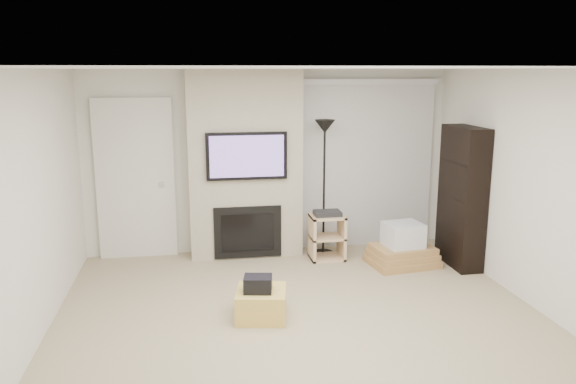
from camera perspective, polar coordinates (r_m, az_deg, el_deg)
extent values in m
cube|color=tan|center=(5.55, 2.17, -14.35)|extent=(5.00, 5.50, 0.00)
cube|color=white|center=(4.96, 2.40, 12.44)|extent=(5.00, 5.50, 0.00)
cube|color=silver|center=(7.77, -1.94, 3.11)|extent=(5.00, 0.00, 2.50)
cube|color=silver|center=(2.65, 15.22, -15.97)|extent=(5.00, 0.00, 2.50)
cube|color=silver|center=(5.21, -25.73, -2.67)|extent=(0.00, 5.50, 2.50)
cube|color=silver|center=(6.13, 25.80, -0.59)|extent=(0.00, 5.50, 2.50)
cube|color=silver|center=(5.83, 4.65, 12.35)|extent=(0.35, 0.18, 0.01)
cube|color=#DCB951|center=(5.85, -2.72, -11.26)|extent=(0.58, 0.58, 0.30)
cube|color=black|center=(5.73, -3.07, -9.31)|extent=(0.32, 0.27, 0.16)
cube|color=#B0A68F|center=(7.53, -4.37, 2.80)|extent=(1.50, 0.40, 2.50)
cube|color=black|center=(7.28, -4.22, 3.67)|extent=(1.05, 0.06, 0.62)
cube|color=#664F93|center=(7.25, -4.19, 3.63)|extent=(0.96, 0.00, 0.54)
cube|color=black|center=(7.53, -4.11, -4.09)|extent=(0.90, 0.04, 0.70)
cube|color=black|center=(7.51, -4.09, -4.13)|extent=(0.70, 0.02, 0.50)
cube|color=silver|center=(7.73, -15.23, 1.28)|extent=(1.02, 0.08, 2.14)
cube|color=#B3AA98|center=(7.75, -15.20, 0.97)|extent=(0.90, 0.05, 2.05)
cylinder|color=silver|center=(7.68, -12.70, 0.81)|extent=(0.07, 0.06, 0.07)
cube|color=silver|center=(7.93, 8.33, 11.02)|extent=(1.98, 0.10, 0.08)
cube|color=silver|center=(8.05, 8.05, 2.56)|extent=(1.90, 0.03, 2.29)
cylinder|color=black|center=(7.82, 3.58, -6.17)|extent=(0.27, 0.27, 0.03)
cylinder|color=black|center=(7.59, 3.67, 0.04)|extent=(0.03, 0.03, 1.72)
cone|color=black|center=(7.46, 3.76, 6.66)|extent=(0.27, 0.27, 0.18)
cube|color=#DFBA89|center=(7.51, 2.45, -4.67)|extent=(0.04, 0.38, 0.60)
cube|color=#DFBA89|center=(7.60, 5.49, -4.50)|extent=(0.04, 0.38, 0.60)
cube|color=#DFBA89|center=(7.64, 3.95, -6.63)|extent=(0.45, 0.38, 0.03)
cube|color=#DFBA89|center=(7.55, 3.98, -4.58)|extent=(0.45, 0.38, 0.03)
cube|color=#DFBA89|center=(7.47, 4.01, -2.49)|extent=(0.45, 0.38, 0.03)
cube|color=black|center=(7.46, 4.02, -2.16)|extent=(0.35, 0.25, 0.06)
cube|color=#B2834B|center=(7.52, 11.49, -6.90)|extent=(0.91, 0.74, 0.09)
cube|color=#B2834B|center=(7.50, 11.52, -6.28)|extent=(0.87, 0.69, 0.08)
cube|color=#B2834B|center=(7.47, 11.55, -5.69)|extent=(0.82, 0.65, 0.08)
cube|color=silver|center=(7.42, 11.61, -4.26)|extent=(0.51, 0.46, 0.31)
cube|color=black|center=(7.50, 17.27, -0.49)|extent=(0.30, 0.80, 1.80)
cube|color=black|center=(7.60, 16.92, -3.80)|extent=(0.26, 0.72, 0.02)
cube|color=black|center=(7.50, 17.14, -0.49)|extent=(0.26, 0.72, 0.02)
cube|color=black|center=(7.41, 17.36, 2.90)|extent=(0.26, 0.72, 0.02)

